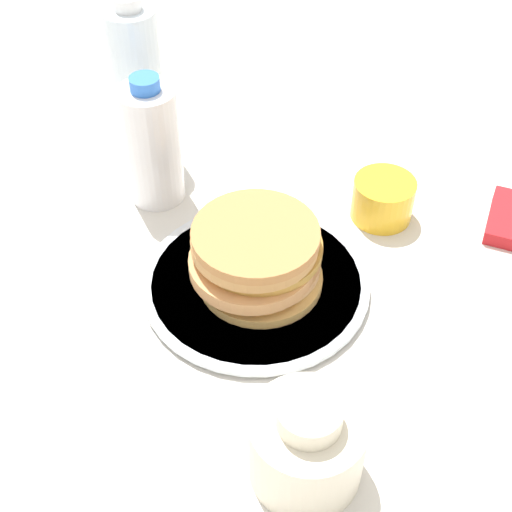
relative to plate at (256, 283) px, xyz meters
name	(u,v)px	position (x,y,z in m)	size (l,w,h in m)	color
ground_plane	(270,290)	(0.01, -0.02, -0.01)	(4.00, 4.00, 0.00)	silver
plate	(256,283)	(0.00, 0.00, 0.00)	(0.28, 0.28, 0.01)	silver
pancake_stack	(256,255)	(0.00, 0.00, 0.04)	(0.16, 0.16, 0.08)	tan
juice_glass	(383,199)	(0.22, 0.00, 0.02)	(0.08, 0.08, 0.06)	yellow
cream_jug	(307,444)	(-0.12, -0.22, 0.04)	(0.11, 0.11, 0.11)	beige
water_bottle_near	(152,144)	(0.00, 0.23, 0.08)	(0.08, 0.08, 0.19)	white
water_bottle_mid	(138,84)	(0.05, 0.32, 0.11)	(0.07, 0.07, 0.24)	silver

